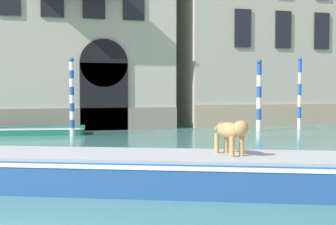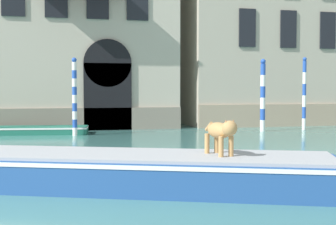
{
  "view_description": "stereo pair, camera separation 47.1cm",
  "coord_description": "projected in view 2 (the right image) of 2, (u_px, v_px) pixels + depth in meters",
  "views": [
    {
      "loc": [
        1.72,
        -5.56,
        2.04
      ],
      "look_at": [
        6.07,
        10.91,
        1.2
      ],
      "focal_mm": 50.0,
      "sensor_mm": 36.0,
      "label": 1
    },
    {
      "loc": [
        2.18,
        -5.67,
        2.04
      ],
      "look_at": [
        6.07,
        10.91,
        1.2
      ],
      "focal_mm": 50.0,
      "sensor_mm": 36.0,
      "label": 2
    }
  ],
  "objects": [
    {
      "name": "mooring_pole_4",
      "position": [
        75.0,
        96.0,
        20.54
      ],
      "size": [
        0.21,
        0.21,
        3.44
      ],
      "color": "white",
      "rests_on": "ground_plane"
    },
    {
      "name": "mooring_pole_0",
      "position": [
        263.0,
        95.0,
        22.76
      ],
      "size": [
        0.25,
        0.25,
        3.53
      ],
      "color": "white",
      "rests_on": "ground_plane"
    },
    {
      "name": "boat_moored_near_palazzo",
      "position": [
        31.0,
        130.0,
        21.38
      ],
      "size": [
        5.26,
        2.06,
        0.35
      ],
      "rotation": [
        0.0,
        0.0,
        -0.12
      ],
      "color": "#1E6651",
      "rests_on": "ground_plane"
    },
    {
      "name": "mooring_pole_1",
      "position": [
        304.0,
        93.0,
        23.56
      ],
      "size": [
        0.19,
        0.19,
        3.66
      ],
      "color": "white",
      "rests_on": "ground_plane"
    },
    {
      "name": "dog_on_deck",
      "position": [
        221.0,
        131.0,
        9.35
      ],
      "size": [
        0.45,
        1.11,
        0.74
      ],
      "rotation": [
        0.0,
        0.0,
        -1.39
      ],
      "color": "tan",
      "rests_on": "boat_foreground"
    },
    {
      "name": "boat_foreground",
      "position": [
        118.0,
        169.0,
        9.71
      ],
      "size": [
        9.15,
        5.28,
        0.72
      ],
      "rotation": [
        0.0,
        0.0,
        -0.38
      ],
      "color": "#234C8C",
      "rests_on": "ground_plane"
    }
  ]
}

